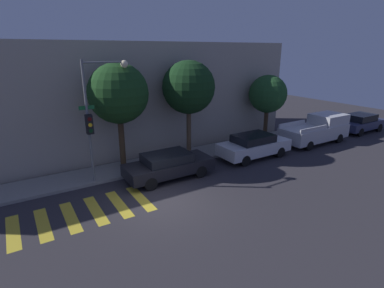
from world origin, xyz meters
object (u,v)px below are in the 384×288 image
Objects in this scene: tree_near_corner at (118,94)px; tree_midblock at (189,88)px; sedan_far_end at (361,122)px; pickup_truck at (317,129)px; traffic_light_pole at (97,109)px; sedan_near_corner at (169,165)px; sedan_middle at (254,145)px; tree_far_end at (268,94)px.

tree_midblock reaches higher than tree_near_corner.
sedan_far_end is at bearing -9.07° from tree_midblock.
tree_midblock reaches higher than pickup_truck.
pickup_truck is 13.96m from tree_near_corner.
traffic_light_pole is 4.42m from sedan_near_corner.
tree_near_corner is (-13.39, 2.34, 3.21)m from pickup_truck.
sedan_middle is 0.87× the size of pickup_truck.
tree_near_corner reaches higher than pickup_truck.
traffic_light_pole is 1.03× the size of tree_near_corner.
traffic_light_pole is 1.30× the size of sedan_middle.
traffic_light_pole is at bearing 156.95° from sedan_near_corner.
traffic_light_pole is 5.74m from tree_midblock.
sedan_middle is at bearing -36.17° from tree_midblock.
traffic_light_pole is 1.03× the size of tree_midblock.
pickup_truck is 1.12× the size of tree_far_end.
tree_near_corner is 4.21m from tree_midblock.
sedan_near_corner is (2.99, -1.27, -2.99)m from traffic_light_pole.
tree_midblock is 6.53m from tree_far_end.
traffic_light_pole is 9.38m from sedan_middle.
sedan_near_corner is 0.79× the size of tree_near_corner.
tree_far_end is at bearing 0.00° from tree_near_corner.
sedan_middle is 5.24m from tree_midblock.
tree_midblock is (5.62, 1.07, 0.49)m from traffic_light_pole.
traffic_light_pole is at bearing 171.78° from sedan_middle.
tree_midblock is (-3.20, 2.34, 3.43)m from sedan_middle.
tree_midblock reaches higher than sedan_middle.
tree_midblock is (-9.18, 2.34, 3.25)m from pickup_truck.
sedan_far_end is (17.27, 0.00, 0.03)m from sedan_near_corner.
tree_far_end is at bearing 0.00° from tree_midblock.
traffic_light_pole is 1.13× the size of pickup_truck.
tree_far_end reaches higher than pickup_truck.
tree_midblock is at bearing 10.74° from traffic_light_pole.
tree_midblock is (4.21, 0.00, 0.04)m from tree_near_corner.
tree_far_end is (10.68, 0.00, -0.83)m from tree_near_corner.
tree_near_corner is at bearing 180.00° from tree_midblock.
tree_near_corner is (-1.58, 2.34, 3.44)m from sedan_near_corner.
tree_far_end reaches higher than sedan_middle.
tree_far_end is at bearing 139.18° from pickup_truck.
tree_midblock is at bearing 143.83° from sedan_middle.
traffic_light_pole is at bearing 176.40° from sedan_far_end.
pickup_truck is 0.90× the size of tree_midblock.
sedan_middle is at bearing -17.53° from tree_near_corner.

